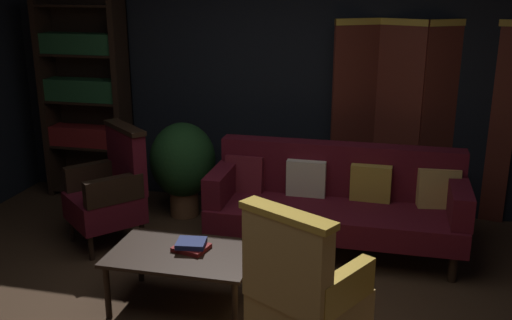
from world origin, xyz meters
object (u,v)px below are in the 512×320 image
object	(u,v)px
bookshelf	(86,96)
potted_plant	(183,163)
armchair_gilt_accent	(303,291)
book_red_leather	(191,248)
armchair_wing_left	(111,190)
coffee_table	(182,258)
velvet_couch	(336,198)
book_navy_cloth	(191,243)
folding_screen	(420,119)

from	to	relation	value
bookshelf	potted_plant	distance (m)	1.33
armchair_gilt_accent	book_red_leather	size ratio (longest dim) A/B	4.62
armchair_wing_left	book_red_leather	world-z (taller)	armchair_wing_left
coffee_table	velvet_couch	bearing A→B (deg)	52.20
book_red_leather	book_navy_cloth	distance (m)	0.03
velvet_couch	potted_plant	size ratio (longest dim) A/B	2.28
velvet_couch	book_red_leather	world-z (taller)	velvet_couch
velvet_couch	potted_plant	bearing A→B (deg)	165.41
armchair_wing_left	potted_plant	size ratio (longest dim) A/B	1.12
armchair_wing_left	book_red_leather	xyz separation A→B (m)	(1.03, -0.82, -0.06)
potted_plant	velvet_couch	bearing A→B (deg)	-14.59
bookshelf	coffee_table	distance (m)	2.72
folding_screen	armchair_gilt_accent	distance (m)	2.69
folding_screen	armchair_wing_left	size ratio (longest dim) A/B	1.83
bookshelf	book_red_leather	xyz separation A→B (m)	(1.80, -1.90, -0.64)
coffee_table	armchair_wing_left	xyz separation A→B (m)	(-0.98, 0.87, 0.12)
armchair_wing_left	armchair_gilt_accent	bearing A→B (deg)	-35.04
velvet_couch	coffee_table	xyz separation A→B (m)	(-0.94, -1.22, -0.08)
coffee_table	book_red_leather	size ratio (longest dim) A/B	4.44
book_red_leather	armchair_wing_left	bearing A→B (deg)	141.27
coffee_table	potted_plant	distance (m)	1.73
armchair_wing_left	book_red_leather	distance (m)	1.32
book_red_leather	potted_plant	bearing A→B (deg)	112.03
velvet_couch	folding_screen	bearing A→B (deg)	52.61
book_navy_cloth	velvet_couch	bearing A→B (deg)	52.51
bookshelf	coffee_table	size ratio (longest dim) A/B	2.05
coffee_table	bookshelf	bearing A→B (deg)	131.90
bookshelf	armchair_wing_left	world-z (taller)	bookshelf
velvet_couch	book_navy_cloth	xyz separation A→B (m)	(-0.90, -1.17, 0.01)
coffee_table	armchair_gilt_accent	bearing A→B (deg)	-26.38
coffee_table	book_red_leather	xyz separation A→B (m)	(0.05, 0.05, 0.06)
bookshelf	coffee_table	bearing A→B (deg)	-48.10
folding_screen	book_red_leather	xyz separation A→B (m)	(-1.57, -2.05, -0.55)
book_red_leather	armchair_gilt_accent	bearing A→B (deg)	-30.23
coffee_table	book_red_leather	bearing A→B (deg)	45.89
armchair_wing_left	potted_plant	bearing A→B (deg)	62.15
folding_screen	coffee_table	size ratio (longest dim) A/B	1.90
folding_screen	book_navy_cloth	world-z (taller)	folding_screen
folding_screen	bookshelf	distance (m)	3.38
armchair_wing_left	book_navy_cloth	xyz separation A→B (m)	(1.03, -0.82, -0.02)
bookshelf	velvet_couch	size ratio (longest dim) A/B	0.97
folding_screen	potted_plant	bearing A→B (deg)	-167.68
potted_plant	book_navy_cloth	bearing A→B (deg)	-67.97
armchair_wing_left	book_navy_cloth	size ratio (longest dim) A/B	5.21
coffee_table	book_navy_cloth	xyz separation A→B (m)	(0.05, 0.05, 0.09)
bookshelf	armchair_wing_left	bearing A→B (deg)	-54.25
folding_screen	armchair_gilt_accent	xyz separation A→B (m)	(-0.69, -2.55, -0.50)
velvet_couch	coffee_table	distance (m)	1.54
book_red_leather	book_navy_cloth	xyz separation A→B (m)	(0.00, 0.00, 0.03)
velvet_couch	book_navy_cloth	distance (m)	1.47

